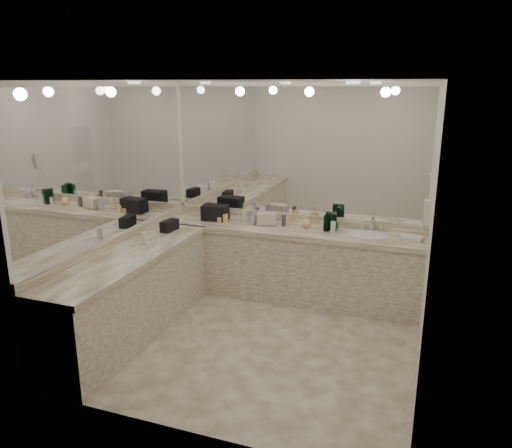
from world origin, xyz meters
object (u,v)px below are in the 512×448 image
at_px(wall_phone, 427,212).
at_px(soap_bottle_a, 244,214).
at_px(soap_bottle_b, 254,217).
at_px(sink, 369,236).
at_px(soap_bottle_c, 306,222).
at_px(cream_cosmetic_case, 266,219).
at_px(hand_towel, 411,238).
at_px(black_toiletry_bag, 215,213).

bearing_deg(wall_phone, soap_bottle_a, 165.11).
xyz_separation_m(wall_phone, soap_bottle_b, (-2.01, 0.51, -0.37)).
height_order(sink, soap_bottle_c, soap_bottle_c).
bearing_deg(cream_cosmetic_case, soap_bottle_a, 156.30).
relative_size(sink, cream_cosmetic_case, 1.91).
xyz_separation_m(hand_towel, soap_bottle_b, (-1.88, 0.03, 0.06)).
bearing_deg(cream_cosmetic_case, wall_phone, -31.49).
distance_m(black_toiletry_bag, cream_cosmetic_case, 0.69).
relative_size(hand_towel, soap_bottle_c, 1.61).
xyz_separation_m(wall_phone, soap_bottle_a, (-2.17, 0.58, -0.35)).
bearing_deg(wall_phone, black_toiletry_bag, 168.35).
bearing_deg(wall_phone, soap_bottle_c, 157.40).
bearing_deg(wall_phone, soap_bottle_b, 165.71).
xyz_separation_m(black_toiletry_bag, soap_bottle_c, (1.18, 0.04, -0.02)).
distance_m(black_toiletry_bag, soap_bottle_b, 0.53).
bearing_deg(soap_bottle_b, soap_bottle_c, 4.65).
height_order(black_toiletry_bag, soap_bottle_a, soap_bottle_a).
relative_size(black_toiletry_bag, soap_bottle_a, 1.69).
bearing_deg(sink, cream_cosmetic_case, 178.55).
bearing_deg(black_toiletry_bag, hand_towel, -0.94).
xyz_separation_m(sink, soap_bottle_a, (-1.56, 0.08, 0.10)).
bearing_deg(black_toiletry_bag, wall_phone, -11.65).
xyz_separation_m(sink, hand_towel, (0.47, -0.01, 0.03)).
bearing_deg(cream_cosmetic_case, soap_bottle_b, 171.24).
bearing_deg(black_toiletry_bag, soap_bottle_c, 2.01).
xyz_separation_m(cream_cosmetic_case, hand_towel, (1.72, -0.05, -0.05)).
bearing_deg(soap_bottle_b, soap_bottle_a, 157.49).
xyz_separation_m(sink, black_toiletry_bag, (-1.94, 0.02, 0.10)).
distance_m(wall_phone, soap_bottle_a, 2.27).
distance_m(soap_bottle_b, soap_bottle_c, 0.66).
xyz_separation_m(cream_cosmetic_case, soap_bottle_c, (0.50, 0.03, 0.01)).
height_order(hand_towel, soap_bottle_c, soap_bottle_c).
bearing_deg(black_toiletry_bag, cream_cosmetic_case, 0.58).
relative_size(black_toiletry_bag, soap_bottle_b, 1.96).
bearing_deg(soap_bottle_c, black_toiletry_bag, -177.99).
height_order(sink, black_toiletry_bag, black_toiletry_bag).
relative_size(sink, soap_bottle_c, 2.91).
bearing_deg(wall_phone, cream_cosmetic_case, 164.03).
bearing_deg(soap_bottle_a, soap_bottle_b, -22.51).
distance_m(wall_phone, black_toiletry_bag, 2.62).
xyz_separation_m(sink, wall_phone, (0.61, -0.50, 0.46)).
xyz_separation_m(soap_bottle_a, soap_bottle_c, (0.81, -0.01, -0.02)).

